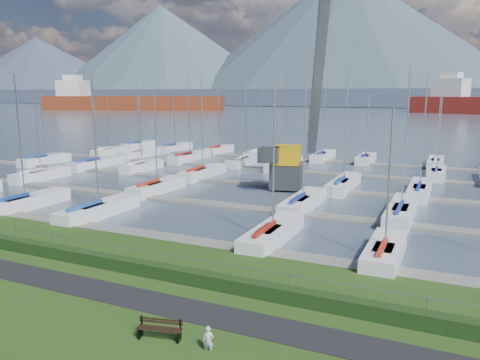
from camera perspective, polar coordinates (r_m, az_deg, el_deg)
The scene contains 12 objects.
path at distance 24.04m, azimuth -15.41°, elevation -13.13°, with size 160.00×2.00×0.04m, color black.
water at distance 280.23m, azimuth 21.76°, elevation 7.86°, with size 800.00×540.00×0.20m, color #465466.
hedge at distance 25.79m, azimuth -11.70°, elevation -10.47°, with size 80.00×0.70×0.70m, color #1B3313.
fence at distance 25.80m, azimuth -11.25°, elevation -8.44°, with size 0.04×0.04×80.00m, color #909298.
foothill at distance 350.00m, azimuth 22.45°, elevation 9.27°, with size 900.00×80.00×12.00m, color #485469.
mountains at distance 425.99m, azimuth 24.31°, elevation 14.74°, with size 1190.00×360.00×115.00m.
docks at distance 48.90m, azimuth 6.82°, elevation -0.95°, with size 90.00×41.60×0.25m.
bench_right at distance 19.48m, azimuth -9.74°, elevation -17.46°, with size 1.85×0.83×0.85m.
person at distance 18.45m, azimuth -3.90°, elevation -18.54°, with size 0.41×0.27×1.11m, color #B9B8C0.
crane at distance 48.59m, azimuth 6.79°, elevation 5.59°, with size 6.78×13.17×22.35m.
cargo_ship_west at distance 271.14m, azimuth -13.70°, elevation 9.08°, with size 99.85×48.40×21.50m.
sailboat_fleet at distance 52.58m, azimuth 3.45°, elevation 6.09°, with size 74.47×48.80×13.72m.
Camera 1 is at (14.45, -19.68, 9.55)m, focal length 35.00 mm.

